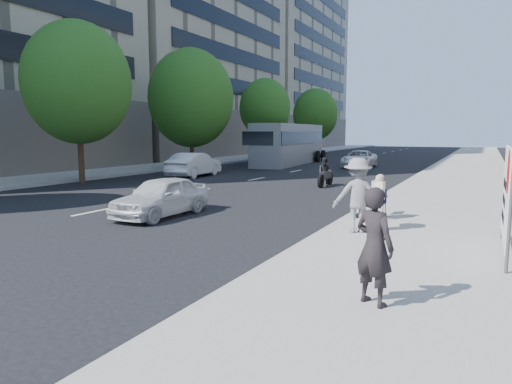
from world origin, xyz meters
The scene contains 18 objects.
ground centered at (0.00, 0.00, 0.00)m, with size 160.00×160.00×0.00m, color black.
near_sidewalk centered at (4.00, 20.00, 0.07)m, with size 5.00×120.00×0.15m, color gray.
far_sidewalk centered at (-16.75, 20.00, 0.07)m, with size 4.50×120.00×0.15m, color gray.
far_bldg_mid centered at (-30.00, 34.00, 17.00)m, with size 22.00×26.00×34.00m, color tan.
far_bldg_north centered at (-30.00, 62.00, 14.00)m, with size 22.00×28.00×28.00m, color tan.
tree_far_b centered at (-13.70, 8.00, 5.13)m, with size 5.40×5.40×8.24m.
tree_far_c centered at (-13.70, 18.00, 5.02)m, with size 6.00×6.00×8.47m.
tree_far_d centered at (-13.70, 30.00, 4.89)m, with size 4.80×4.80×7.65m.
tree_far_e centered at (-13.70, 44.00, 4.78)m, with size 5.40×5.40×7.89m.
seated_protester centered at (2.29, 4.16, 0.87)m, with size 0.83×1.12×1.31m.
jogger centered at (2.30, 2.12, 1.08)m, with size 1.21×0.69×1.87m, color gray.
pedestrian_woman centered at (3.75, -2.56, 1.01)m, with size 0.63×0.41×1.73m, color black.
protest_banner centered at (5.52, 1.46, 1.40)m, with size 0.08×3.06×2.20m.
white_sedan_near centered at (-3.99, 2.32, 0.63)m, with size 1.49×3.70×1.26m, color silver.
white_sedan_mid centered at (-10.48, 13.60, 0.72)m, with size 1.52×4.35×1.43m, color silver.
white_sedan_far centered at (-3.42, 25.06, 0.64)m, with size 2.12×4.60×1.28m, color white.
motorcycle centered at (-1.90, 12.32, 0.64)m, with size 0.69×2.04×1.42m.
bus centered at (-9.64, 26.40, 1.64)m, with size 3.54×12.23×3.30m.
Camera 1 is at (5.12, -9.04, 2.64)m, focal length 32.00 mm.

